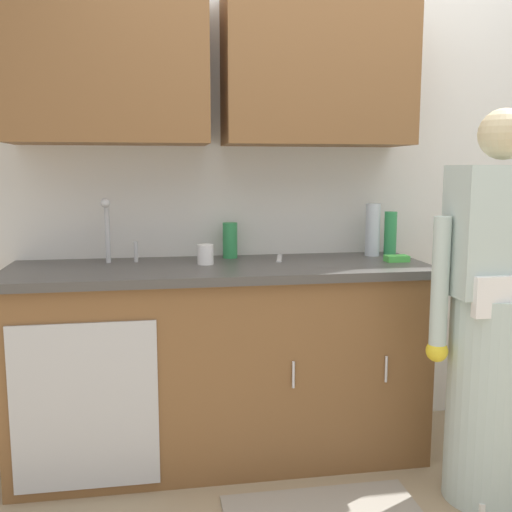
{
  "coord_description": "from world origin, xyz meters",
  "views": [
    {
      "loc": [
        -0.84,
        -2.02,
        1.38
      ],
      "look_at": [
        -0.4,
        0.55,
        1.0
      ],
      "focal_mm": 41.37,
      "sensor_mm": 36.0,
      "label": 1
    }
  ],
  "objects_px": {
    "sink": "(115,271)",
    "cup_by_sink": "(205,254)",
    "knife_on_counter": "(279,258)",
    "person_at_sink": "(492,340)",
    "bottle_water_short": "(230,240)",
    "bottle_dish_liquid": "(390,234)",
    "sponge": "(397,258)",
    "bottle_cleaner_spray": "(373,230)"
  },
  "relations": [
    {
      "from": "person_at_sink",
      "to": "cup_by_sink",
      "type": "bearing_deg",
      "value": 151.82
    },
    {
      "from": "sink",
      "to": "cup_by_sink",
      "type": "xyz_separation_m",
      "value": [
        0.42,
        0.02,
        0.06
      ]
    },
    {
      "from": "sink",
      "to": "sponge",
      "type": "height_order",
      "value": "sink"
    },
    {
      "from": "bottle_dish_liquid",
      "to": "knife_on_counter",
      "type": "height_order",
      "value": "bottle_dish_liquid"
    },
    {
      "from": "bottle_cleaner_spray",
      "to": "sink",
      "type": "bearing_deg",
      "value": -173.06
    },
    {
      "from": "sink",
      "to": "cup_by_sink",
      "type": "bearing_deg",
      "value": 2.69
    },
    {
      "from": "sink",
      "to": "sponge",
      "type": "bearing_deg",
      "value": -2.18
    },
    {
      "from": "person_at_sink",
      "to": "bottle_dish_liquid",
      "type": "relative_size",
      "value": 7.1
    },
    {
      "from": "bottle_dish_liquid",
      "to": "bottle_water_short",
      "type": "distance_m",
      "value": 0.83
    },
    {
      "from": "bottle_dish_liquid",
      "to": "bottle_cleaner_spray",
      "type": "xyz_separation_m",
      "value": [
        -0.09,
        0.01,
        0.02
      ]
    },
    {
      "from": "bottle_water_short",
      "to": "sponge",
      "type": "distance_m",
      "value": 0.83
    },
    {
      "from": "sink",
      "to": "cup_by_sink",
      "type": "height_order",
      "value": "sink"
    },
    {
      "from": "bottle_dish_liquid",
      "to": "knife_on_counter",
      "type": "bearing_deg",
      "value": -179.35
    },
    {
      "from": "person_at_sink",
      "to": "sponge",
      "type": "relative_size",
      "value": 14.73
    },
    {
      "from": "bottle_water_short",
      "to": "cup_by_sink",
      "type": "xyz_separation_m",
      "value": [
        -0.14,
        -0.19,
        -0.04
      ]
    },
    {
      "from": "person_at_sink",
      "to": "cup_by_sink",
      "type": "xyz_separation_m",
      "value": [
        -1.12,
        0.6,
        0.3
      ]
    },
    {
      "from": "person_at_sink",
      "to": "bottle_water_short",
      "type": "distance_m",
      "value": 1.3
    },
    {
      "from": "cup_by_sink",
      "to": "knife_on_counter",
      "type": "relative_size",
      "value": 0.39
    },
    {
      "from": "bottle_water_short",
      "to": "knife_on_counter",
      "type": "bearing_deg",
      "value": -15.29
    },
    {
      "from": "cup_by_sink",
      "to": "sink",
      "type": "bearing_deg",
      "value": -177.31
    },
    {
      "from": "bottle_dish_liquid",
      "to": "bottle_cleaner_spray",
      "type": "height_order",
      "value": "bottle_cleaner_spray"
    },
    {
      "from": "cup_by_sink",
      "to": "knife_on_counter",
      "type": "xyz_separation_m",
      "value": [
        0.38,
        0.12,
        -0.04
      ]
    },
    {
      "from": "bottle_cleaner_spray",
      "to": "cup_by_sink",
      "type": "height_order",
      "value": "bottle_cleaner_spray"
    },
    {
      "from": "sink",
      "to": "bottle_cleaner_spray",
      "type": "distance_m",
      "value": 1.31
    },
    {
      "from": "bottle_dish_liquid",
      "to": "bottle_water_short",
      "type": "relative_size",
      "value": 1.27
    },
    {
      "from": "person_at_sink",
      "to": "bottle_water_short",
      "type": "relative_size",
      "value": 9.04
    },
    {
      "from": "sink",
      "to": "bottle_water_short",
      "type": "bearing_deg",
      "value": 20.24
    },
    {
      "from": "bottle_water_short",
      "to": "bottle_cleaner_spray",
      "type": "height_order",
      "value": "bottle_cleaner_spray"
    },
    {
      "from": "bottle_water_short",
      "to": "cup_by_sink",
      "type": "bearing_deg",
      "value": -127.1
    },
    {
      "from": "sink",
      "to": "bottle_dish_liquid",
      "type": "xyz_separation_m",
      "value": [
        1.38,
        0.15,
        0.13
      ]
    },
    {
      "from": "cup_by_sink",
      "to": "knife_on_counter",
      "type": "height_order",
      "value": "cup_by_sink"
    },
    {
      "from": "bottle_dish_liquid",
      "to": "knife_on_counter",
      "type": "xyz_separation_m",
      "value": [
        -0.59,
        -0.01,
        -0.11
      ]
    },
    {
      "from": "bottle_dish_liquid",
      "to": "cup_by_sink",
      "type": "distance_m",
      "value": 0.98
    },
    {
      "from": "person_at_sink",
      "to": "knife_on_counter",
      "type": "height_order",
      "value": "person_at_sink"
    },
    {
      "from": "cup_by_sink",
      "to": "knife_on_counter",
      "type": "bearing_deg",
      "value": 17.41
    },
    {
      "from": "bottle_water_short",
      "to": "knife_on_counter",
      "type": "relative_size",
      "value": 0.75
    },
    {
      "from": "bottle_water_short",
      "to": "sponge",
      "type": "relative_size",
      "value": 1.63
    },
    {
      "from": "knife_on_counter",
      "to": "sponge",
      "type": "height_order",
      "value": "sponge"
    },
    {
      "from": "sink",
      "to": "cup_by_sink",
      "type": "distance_m",
      "value": 0.42
    },
    {
      "from": "bottle_dish_liquid",
      "to": "sponge",
      "type": "bearing_deg",
      "value": -102.81
    },
    {
      "from": "bottle_water_short",
      "to": "knife_on_counter",
      "type": "distance_m",
      "value": 0.26
    },
    {
      "from": "sink",
      "to": "bottle_water_short",
      "type": "xyz_separation_m",
      "value": [
        0.56,
        0.21,
        0.1
      ]
    }
  ]
}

